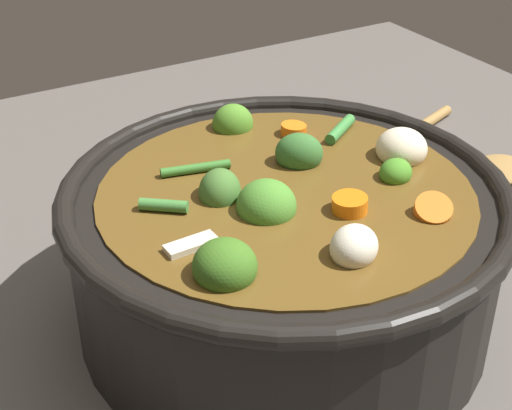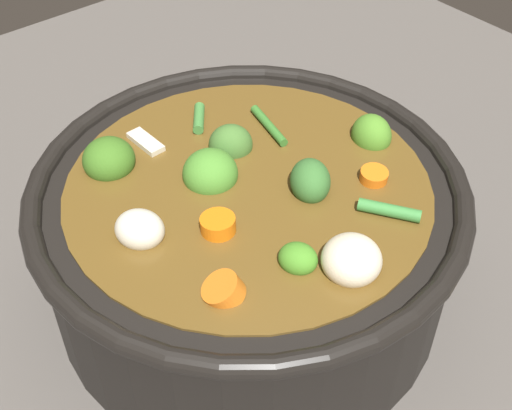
% 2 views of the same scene
% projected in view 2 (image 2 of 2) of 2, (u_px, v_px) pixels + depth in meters
% --- Properties ---
extents(ground_plane, '(1.10, 1.10, 0.00)m').
position_uv_depth(ground_plane, '(249.00, 286.00, 0.59)').
color(ground_plane, '#514C47').
extents(cooking_pot, '(0.33, 0.33, 0.14)m').
position_uv_depth(cooking_pot, '(248.00, 234.00, 0.55)').
color(cooking_pot, black).
rests_on(cooking_pot, ground_plane).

